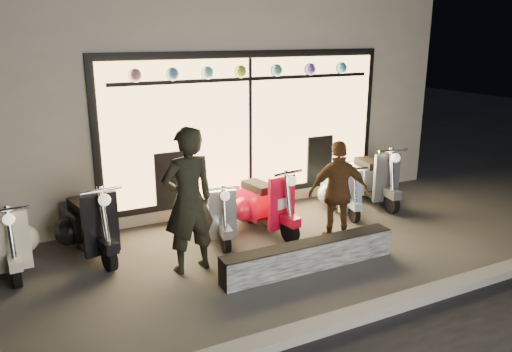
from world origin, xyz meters
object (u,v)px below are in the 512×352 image
Objects in this scene: graffiti_barrier at (309,255)px; woman at (338,192)px; scooter_silver at (215,213)px; scooter_red at (260,203)px; man at (188,201)px.

graffiti_barrier is 1.26m from woman.
graffiti_barrier is 1.95× the size of scooter_silver.
scooter_red reaches higher than scooter_silver.
scooter_silver is (-0.70, 1.72, 0.18)m from graffiti_barrier.
graffiti_barrier is at bearing -102.51° from scooter_red.
scooter_red is 0.76× the size of man.
scooter_silver is at bearing 169.24° from scooter_red.
scooter_red is at bearing 7.50° from scooter_silver.
woman is at bearing -24.69° from scooter_silver.
graffiti_barrier is 1.71m from scooter_red.
scooter_red is at bearing 86.49° from graffiti_barrier.
scooter_silver is 0.88× the size of scooter_red.
man reaches higher than graffiti_barrier.
scooter_silver is 0.67× the size of man.
man is 2.40m from woman.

